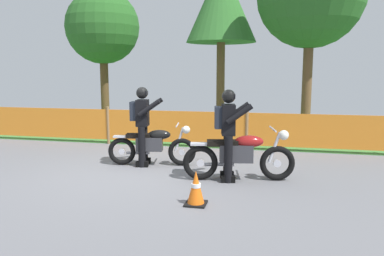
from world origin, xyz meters
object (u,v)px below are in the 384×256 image
object	(u,v)px
motorcycle_lead	(152,145)
rider_trailing	(228,130)
rider_lead	(142,122)
traffic_cone	(196,188)
motorcycle_trailing	(240,155)

from	to	relation	value
motorcycle_lead	rider_trailing	size ratio (longest dim) A/B	1.12
rider_lead	rider_trailing	size ratio (longest dim) A/B	1.00
rider_lead	traffic_cone	xyz separation A→B (m)	(1.63, -2.16, -0.69)
motorcycle_lead	rider_trailing	world-z (taller)	rider_trailing
rider_lead	rider_trailing	world-z (taller)	same
rider_lead	rider_trailing	bearing A→B (deg)	-30.69
motorcycle_trailing	motorcycle_lead	bearing A→B (deg)	148.48
motorcycle_lead	motorcycle_trailing	size ratio (longest dim) A/B	0.92
motorcycle_lead	rider_lead	bearing A→B (deg)	-179.49
motorcycle_lead	traffic_cone	xyz separation A→B (m)	(1.43, -2.20, -0.18)
motorcycle_lead	motorcycle_trailing	bearing A→B (deg)	-30.31
rider_trailing	traffic_cone	world-z (taller)	rider_trailing
traffic_cone	motorcycle_lead	bearing A→B (deg)	122.94
motorcycle_trailing	rider_trailing	bearing A→B (deg)	-179.49
motorcycle_trailing	rider_trailing	xyz separation A→B (m)	(-0.22, -0.04, 0.47)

